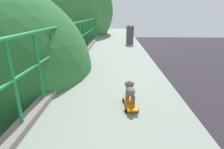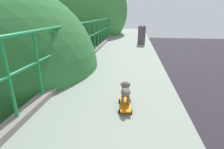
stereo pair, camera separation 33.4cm
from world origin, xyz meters
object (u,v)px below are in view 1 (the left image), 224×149
at_px(car_yellow_cab_fifth, 22,142).
at_px(litter_bin, 130,34).
at_px(small_dog, 130,89).
at_px(toy_skateboard, 130,103).
at_px(city_bus, 37,70).

height_order(car_yellow_cab_fifth, litter_bin, litter_bin).
xyz_separation_m(small_dog, litter_bin, (0.44, 5.94, 0.20)).
xyz_separation_m(car_yellow_cab_fifth, litter_bin, (6.14, 0.70, 6.11)).
xyz_separation_m(toy_skateboard, small_dog, (-0.00, 0.07, 0.21)).
height_order(city_bus, small_dog, small_dog).
distance_m(toy_skateboard, litter_bin, 6.04).
xyz_separation_m(city_bus, litter_bin, (9.50, -9.23, 5.00)).
bearing_deg(toy_skateboard, small_dog, 92.50).
relative_size(car_yellow_cab_fifth, toy_skateboard, 8.08).
distance_m(city_bus, litter_bin, 14.16).
bearing_deg(city_bus, small_dog, -59.14).
distance_m(city_bus, toy_skateboard, 18.31).
height_order(car_yellow_cab_fifth, city_bus, city_bus).
height_order(toy_skateboard, small_dog, small_dog).
bearing_deg(city_bus, litter_bin, -44.18).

